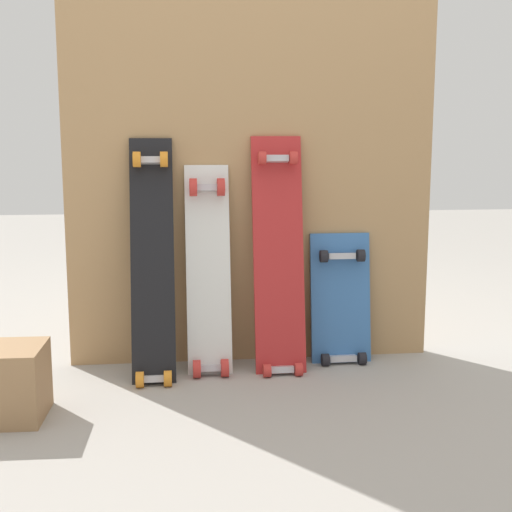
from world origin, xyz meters
The scene contains 7 objects.
ground_plane centered at (0.00, 0.00, 0.00)m, with size 12.00×12.00×0.00m, color #9E9991.
plywood_wall_panel centered at (0.00, 0.07, 0.86)m, with size 1.44×0.04×1.72m, color tan.
skateboard_black centered at (-0.39, -0.09, 0.41)m, with size 0.16×0.31×0.95m.
skateboard_white centered at (-0.18, -0.05, 0.36)m, with size 0.17×0.23×0.85m.
skateboard_red centered at (0.09, -0.06, 0.41)m, with size 0.19×0.25×0.96m.
skateboard_blue centered at (0.35, -0.01, 0.22)m, with size 0.24×0.15×0.58m.
wooden_crate centered at (-0.84, -0.46, 0.12)m, with size 0.23×0.23×0.23m, color #99724C.
Camera 1 is at (-0.30, -2.61, 0.86)m, focal length 48.24 mm.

